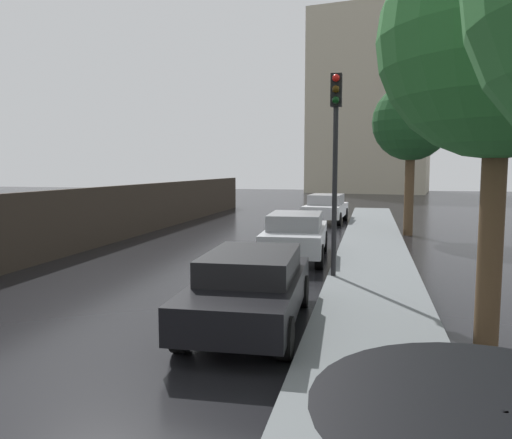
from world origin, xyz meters
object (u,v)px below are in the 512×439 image
car_black_near_kerb (251,286)px  street_tree_near (501,39)px  car_silver_behind_camera (296,234)px  car_white_mid_road (326,208)px  street_tree_mid (411,123)px  traffic_light (335,139)px

car_black_near_kerb → street_tree_near: street_tree_near is taller
car_silver_behind_camera → street_tree_near: 8.70m
car_white_mid_road → car_silver_behind_camera: (0.01, -10.44, -0.00)m
car_silver_behind_camera → car_black_near_kerb: bearing=-91.4°
street_tree_near → car_silver_behind_camera: bearing=120.2°
car_black_near_kerb → street_tree_near: bearing=-6.5°
street_tree_mid → traffic_light: bearing=-104.7°
car_white_mid_road → street_tree_near: street_tree_near is taller
traffic_light → street_tree_near: (2.60, -3.98, 1.15)m
car_black_near_kerb → street_tree_mid: 13.82m
traffic_light → street_tree_near: bearing=-56.8°
car_black_near_kerb → traffic_light: size_ratio=0.89×
car_silver_behind_camera → street_tree_mid: (3.70, 6.30, 3.80)m
street_tree_near → street_tree_mid: street_tree_near is taller
car_black_near_kerb → car_white_mid_road: size_ratio=1.02×
car_black_near_kerb → street_tree_near: size_ratio=0.67×
street_tree_mid → street_tree_near: bearing=-89.0°
car_black_near_kerb → car_silver_behind_camera: size_ratio=0.95×
car_black_near_kerb → car_white_mid_road: bearing=88.0°
street_tree_near → traffic_light: bearing=123.2°
street_tree_near → street_tree_mid: bearing=91.0°
car_black_near_kerb → car_white_mid_road: (-0.18, 16.93, 0.05)m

